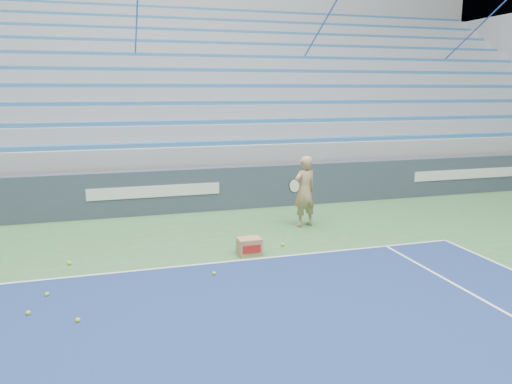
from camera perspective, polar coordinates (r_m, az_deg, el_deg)
The scene contains 10 objects.
sponsor_barrier at distance 12.58m, azimuth -11.53°, elevation -0.02°, with size 30.00×0.32×1.10m.
bleachers at distance 18.05m, azimuth -13.43°, elevation 9.13°, with size 31.00×9.15×7.30m.
tennis_player at distance 11.21m, azimuth 5.55°, elevation 0.08°, with size 0.94×0.88×1.60m.
ball_box at distance 9.36m, azimuth -0.77°, elevation -6.25°, with size 0.44×0.34×0.32m.
tennis_ball_0 at distance 9.47m, azimuth -20.58°, elevation -7.62°, with size 0.07×0.07×0.07m, color #BBD82C.
tennis_ball_1 at distance 9.92m, azimuth 3.03°, elevation -6.01°, with size 0.07×0.07×0.07m, color #BBD82C.
tennis_ball_2 at distance 7.22m, azimuth -19.70°, elevation -13.63°, with size 0.07×0.07×0.07m, color #BBD82C.
tennis_ball_3 at distance 8.43m, azimuth -4.82°, elevation -9.26°, with size 0.07×0.07×0.07m, color #BBD82C.
tennis_ball_4 at distance 7.68m, azimuth -24.60°, elevation -12.47°, with size 0.07×0.07×0.07m, color #BBD82C.
tennis_ball_5 at distance 8.22m, azimuth -22.78°, elevation -10.73°, with size 0.07×0.07×0.07m, color #BBD82C.
Camera 1 is at (-1.01, 3.60, 3.03)m, focal length 35.00 mm.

